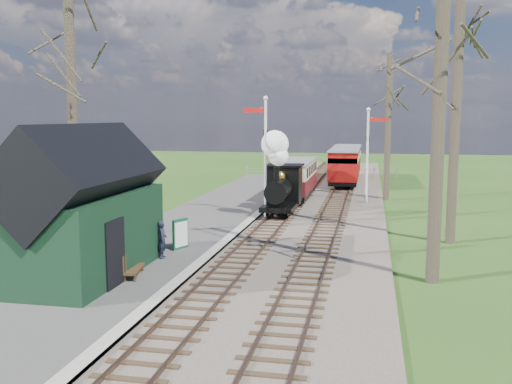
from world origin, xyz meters
TOP-DOWN VIEW (x-y plane):
  - ground at (0.00, 0.00)m, footprint 140.00×140.00m
  - distant_hills at (1.40, 64.38)m, footprint 114.40×48.00m
  - ballast_bed at (1.30, 22.00)m, footprint 8.00×60.00m
  - track_near at (0.00, 22.00)m, footprint 1.60×60.00m
  - track_far at (2.60, 22.00)m, footprint 1.60×60.00m
  - platform at (-3.50, 14.00)m, footprint 5.00×44.00m
  - coping_strip at (-1.20, 14.00)m, footprint 0.40×44.00m
  - station_shed at (-4.30, 4.00)m, footprint 3.25×6.30m
  - semaphore_near at (-0.77, 16.00)m, footprint 1.22×0.24m
  - semaphore_far at (4.37, 22.00)m, footprint 1.22×0.24m
  - bare_trees at (1.33, 10.10)m, footprint 15.51×22.39m
  - fence_line at (0.30, 36.00)m, footprint 12.60×0.08m
  - locomotive at (-0.01, 16.65)m, footprint 1.73×4.04m
  - coach at (0.00, 22.71)m, footprint 2.02×6.93m
  - red_carriage_a at (2.60, 29.86)m, footprint 2.16×5.34m
  - red_carriage_b at (2.60, 35.36)m, footprint 2.16×5.34m
  - sign_board at (-2.48, 7.96)m, footprint 0.39×0.75m
  - bench at (-2.81, 4.11)m, footprint 0.66×1.45m
  - person at (-2.66, 6.51)m, footprint 0.42×0.55m

SIDE VIEW (x-z plane):
  - distant_hills at x=1.40m, z-range -27.22..-5.20m
  - ground at x=0.00m, z-range 0.00..0.00m
  - ballast_bed at x=1.30m, z-range 0.00..0.10m
  - track_near at x=0.00m, z-range 0.02..0.17m
  - track_far at x=2.60m, z-range 0.02..0.17m
  - platform at x=-3.50m, z-range 0.00..0.20m
  - coping_strip at x=-1.20m, z-range 0.00..0.21m
  - fence_line at x=0.30m, z-range 0.05..1.05m
  - bench at x=-2.81m, z-range 0.17..0.97m
  - sign_board at x=-2.48m, z-range 0.20..1.35m
  - person at x=-2.66m, z-range 0.20..1.53m
  - coach at x=0.00m, z-range 0.41..2.53m
  - red_carriage_a at x=2.60m, z-range 0.42..2.69m
  - red_carriage_b at x=2.60m, z-range 0.42..2.69m
  - locomotive at x=-0.01m, z-range -0.16..4.17m
  - station_shed at x=-4.30m, z-range -0.12..4.66m
  - semaphore_far at x=4.37m, z-range 0.49..6.21m
  - semaphore_near at x=-0.77m, z-range 0.51..6.73m
  - bare_trees at x=1.33m, z-range -0.79..11.21m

